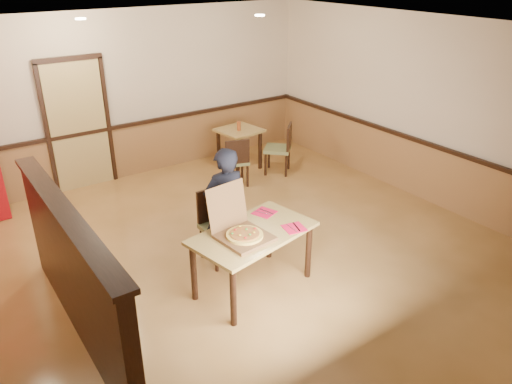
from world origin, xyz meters
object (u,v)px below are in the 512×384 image
Objects in this scene: main_table at (253,240)px; side_chair_right at (281,147)px; side_table at (239,139)px; diner at (225,208)px; diner_chair at (219,223)px; condiment at (239,126)px; pizza_box at (241,232)px; side_chair_left at (236,160)px.

side_chair_right reaches higher than main_table.
side_table is 3.14m from diner.
diner_chair is 2.99m from condiment.
diner_chair reaches higher than main_table.
condiment is (2.02, 3.15, 0.01)m from pizza_box.
side_chair_left is 1.29× the size of pizza_box.
side_table is 1.18× the size of pizza_box.
diner is at bearing 76.34° from main_table.
diner is at bearing 72.61° from side_chair_left.
condiment reaches higher than main_table.
diner_chair is 3.03m from side_table.
side_table is at bearing -94.70° from side_chair_right.
diner is at bearing -126.13° from condiment.
condiment is at bearing 51.15° from pizza_box.
side_chair_left is at bearing 53.27° from diner_chair.
side_chair_left is at bearing 52.36° from pizza_box.
diner_chair is at bearing -127.98° from side_table.
pizza_box is 3.74m from condiment.
side_chair_right is at bearing -161.02° from side_chair_left.
condiment reaches higher than side_chair_left.
side_chair_right is 1.36× the size of pizza_box.
pizza_box reaches higher than side_chair_right.
diner_chair is 2.96m from side_chair_right.
pizza_box is (-1.58, -2.58, 0.35)m from side_chair_left.
side_table is 0.26m from condiment.
diner_chair reaches higher than side_chair_right.
diner_chair is 0.30m from diner.
condiment is (1.84, 3.12, 0.19)m from main_table.
diner reaches higher than main_table.
main_table is 9.22× the size of condiment.
pizza_box is at bearing 1.13° from side_chair_right.
side_table is (-0.50, 0.60, 0.08)m from side_chair_right.
main_table is 1.80× the size of side_chair_left.
side_chair_right is (0.97, 0.01, 0.03)m from side_chair_left.
pizza_box reaches higher than diner_chair.
main_table is 3.50m from side_chair_right.
side_chair_left is 0.80m from condiment.
condiment is at bearing -109.51° from side_chair_left.
diner is at bearing 66.82° from pizza_box.
side_table is at bearing 51.11° from pizza_box.
side_chair_left is at bearing -121.12° from diner.
main_table is at bearing 79.42° from side_chair_left.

